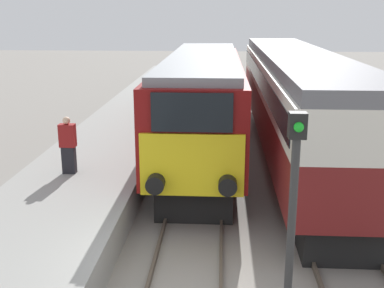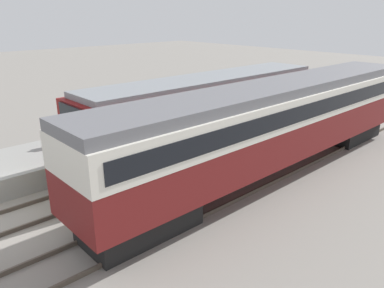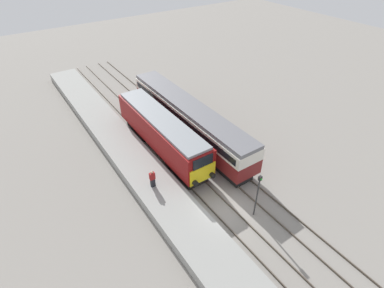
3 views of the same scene
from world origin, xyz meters
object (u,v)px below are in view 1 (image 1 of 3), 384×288
(locomotive, at_px, (203,101))
(person_on_platform, at_px, (68,146))
(passenger_carriage, at_px, (294,93))
(signal_post, at_px, (292,223))

(locomotive, distance_m, person_on_platform, 5.98)
(passenger_carriage, relative_size, person_on_platform, 11.20)
(person_on_platform, relative_size, signal_post, 0.41)
(passenger_carriage, distance_m, person_on_platform, 8.80)
(passenger_carriage, bearing_deg, person_on_platform, -142.70)
(locomotive, xyz_separation_m, passenger_carriage, (3.40, 0.55, 0.24))
(locomotive, relative_size, person_on_platform, 8.45)
(locomotive, height_order, signal_post, signal_post)
(locomotive, relative_size, signal_post, 3.46)
(signal_post, bearing_deg, person_on_platform, 130.08)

